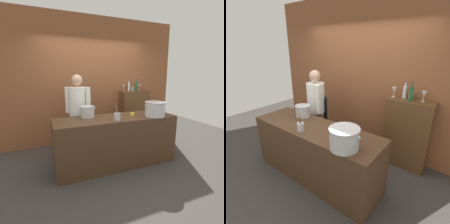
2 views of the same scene
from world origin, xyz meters
The scene contains 14 objects.
ground_plane centered at (0.00, 0.00, 0.00)m, with size 8.00×8.00×0.00m, color #383330.
brick_back_panel centered at (0.00, 1.40, 1.50)m, with size 4.40×0.10×3.00m, color brown.
prep_counter centered at (0.00, 0.00, 0.45)m, with size 2.21×0.70×0.90m, color #472D1C.
bar_cabinet centered at (1.06, 1.19, 0.62)m, with size 0.76×0.32×1.24m, color brown.
chef centered at (-0.55, 0.62, 0.96)m, with size 0.46×0.41×1.66m.
stockpot_large centered at (0.71, -0.20, 1.04)m, with size 0.44×0.38×0.27m.
stockpot_small centered at (-0.47, 0.20, 1.00)m, with size 0.33×0.26×0.20m.
utensil_crock centered at (-0.07, -0.22, 0.97)m, with size 0.10×0.10×0.29m.
butter_jar centered at (0.34, 0.00, 0.93)m, with size 0.08×0.08×0.06m, color yellow.
wine_bottle_green centered at (1.06, 1.12, 1.36)m, with size 0.06×0.06×0.31m.
wine_bottle_clear centered at (0.92, 1.26, 1.35)m, with size 0.06×0.06×0.29m.
wine_glass_tall centered at (1.23, 1.24, 1.36)m, with size 0.07×0.07×0.17m.
wine_glass_short centered at (0.75, 1.21, 1.36)m, with size 0.08×0.08×0.17m.
spice_tin_silver centered at (1.03, 1.27, 1.29)m, with size 0.07×0.07×0.10m, color #B2B2B7.
Camera 2 is at (1.78, -1.72, 2.10)m, focal length 28.14 mm.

